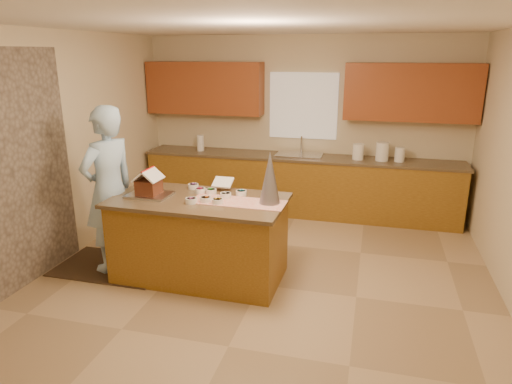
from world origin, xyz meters
TOP-DOWN VIEW (x-y plane):
  - floor at (0.00, 0.00)m, footprint 5.50×5.50m
  - ceiling at (0.00, 0.00)m, footprint 5.50×5.50m
  - wall_back at (0.00, 2.75)m, footprint 5.50×5.50m
  - wall_front at (0.00, -2.75)m, footprint 5.50×5.50m
  - wall_left at (-2.50, 0.00)m, footprint 5.50×5.50m
  - window_curtain at (0.00, 2.72)m, footprint 1.05×0.03m
  - back_counter_base at (0.00, 2.45)m, footprint 4.80×0.60m
  - back_counter_top at (0.00, 2.45)m, footprint 4.85×0.63m
  - upper_cabinet_left at (-1.55, 2.57)m, footprint 1.85×0.35m
  - upper_cabinet_right at (1.55, 2.57)m, footprint 1.85×0.35m
  - sink at (0.00, 2.45)m, footprint 0.70×0.45m
  - faucet at (0.00, 2.63)m, footprint 0.03×0.03m
  - island_base at (-0.71, 0.04)m, footprint 1.83×0.93m
  - island_top at (-0.71, 0.04)m, footprint 1.91×1.02m
  - table_runner at (-0.25, 0.03)m, footprint 1.01×0.38m
  - baking_tray at (-1.26, -0.01)m, footprint 0.47×0.35m
  - cookbook at (-0.55, 0.42)m, footprint 0.22×0.18m
  - tinsel_tree at (0.08, 0.07)m, footprint 0.22×0.22m
  - rug at (-1.81, -0.01)m, footprint 1.29×0.84m
  - boy at (-1.76, -0.01)m, footprint 0.67×0.81m
  - canister_a at (0.88, 2.45)m, footprint 0.17×0.17m
  - canister_b at (1.22, 2.45)m, footprint 0.19×0.19m
  - canister_c at (1.47, 2.45)m, footprint 0.15×0.15m
  - paper_towel at (-1.61, 2.45)m, footprint 0.11×0.11m
  - gingerbread_house at (-1.26, -0.01)m, footprint 0.28×0.29m
  - candy_bowls at (-0.59, 0.13)m, footprint 0.73×0.63m

SIDE VIEW (x-z plane):
  - floor at x=0.00m, z-range 0.00..0.00m
  - rug at x=-1.81m, z-range 0.00..0.01m
  - back_counter_base at x=0.00m, z-range 0.00..0.88m
  - island_base at x=-0.71m, z-range 0.00..0.89m
  - sink at x=0.00m, z-range 0.83..0.95m
  - back_counter_top at x=0.00m, z-range 0.88..0.92m
  - island_top at x=-0.71m, z-range 0.89..0.93m
  - table_runner at x=-0.25m, z-range 0.93..0.93m
  - baking_tray at x=-1.26m, z-range 0.93..0.95m
  - candy_bowls at x=-0.59m, z-range 0.93..0.98m
  - boy at x=-1.76m, z-range 0.01..1.91m
  - cookbook at x=-0.55m, z-range 0.97..1.06m
  - canister_c at x=1.47m, z-range 0.92..1.13m
  - canister_a at x=0.88m, z-range 0.92..1.15m
  - paper_towel at x=-1.61m, z-range 0.92..1.17m
  - canister_b at x=1.22m, z-range 0.92..1.19m
  - gingerbread_house at x=-1.26m, z-range 0.92..1.20m
  - faucet at x=0.00m, z-range 0.92..1.20m
  - tinsel_tree at x=0.08m, z-range 0.93..1.48m
  - wall_back at x=0.00m, z-range 1.35..1.35m
  - wall_front at x=0.00m, z-range 1.35..1.35m
  - wall_left at x=-2.50m, z-range 1.35..1.35m
  - window_curtain at x=0.00m, z-range 1.15..2.15m
  - upper_cabinet_left at x=-1.55m, z-range 1.50..2.30m
  - upper_cabinet_right at x=1.55m, z-range 1.50..2.30m
  - ceiling at x=0.00m, z-range 2.70..2.70m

